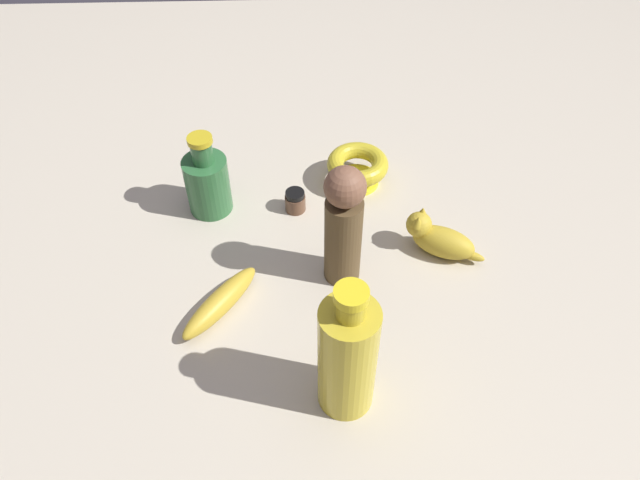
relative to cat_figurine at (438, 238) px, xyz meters
name	(u,v)px	position (x,y,z in m)	size (l,w,h in m)	color
ground	(320,274)	(-0.20, -0.05, -0.03)	(2.00, 2.00, 0.00)	#BCB29E
cat_figurine	(438,238)	(0.00, 0.00, 0.00)	(0.13, 0.09, 0.08)	gold
banana	(220,302)	(-0.36, -0.11, -0.01)	(0.17, 0.04, 0.04)	gold
nail_polish_jar	(295,201)	(-0.24, 0.11, -0.01)	(0.04, 0.04, 0.04)	brown
bottle_short	(207,182)	(-0.40, 0.12, 0.03)	(0.08, 0.08, 0.16)	#2C6234
person_figure_adult	(344,225)	(-0.17, -0.05, 0.08)	(0.08, 0.08, 0.23)	brown
bottle_tall	(347,356)	(-0.17, -0.27, 0.07)	(0.08, 0.08, 0.24)	gold
bowl	(358,167)	(-0.12, 0.18, 0.01)	(0.12, 0.12, 0.06)	yellow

